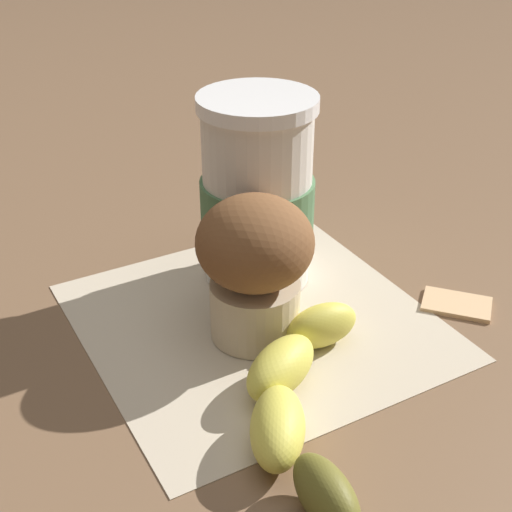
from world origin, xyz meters
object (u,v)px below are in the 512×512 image
(coffee_cup, at_px, (257,194))
(sugar_packet, at_px, (457,302))
(muffin, at_px, (255,262))
(banana, at_px, (297,396))

(coffee_cup, distance_m, sugar_packet, 0.17)
(coffee_cup, relative_size, sugar_packet, 2.95)
(sugar_packet, bearing_deg, muffin, -101.03)
(banana, relative_size, sugar_packet, 3.39)
(coffee_cup, height_order, banana, coffee_cup)
(muffin, xyz_separation_m, banana, (0.09, -0.01, -0.04))
(coffee_cup, xyz_separation_m, muffin, (0.07, -0.03, -0.01))
(banana, distance_m, sugar_packet, 0.17)
(coffee_cup, xyz_separation_m, banana, (0.16, -0.04, -0.06))
(sugar_packet, bearing_deg, banana, -70.47)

